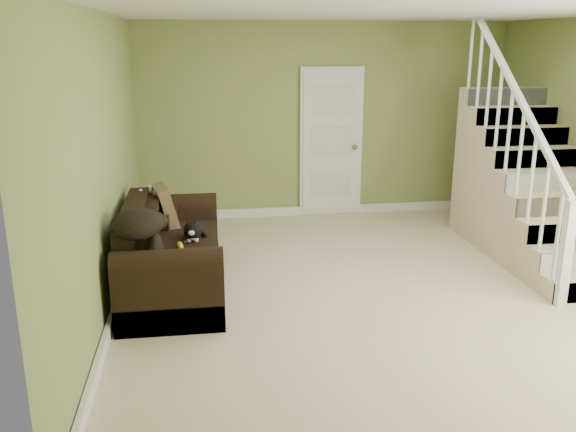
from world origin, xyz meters
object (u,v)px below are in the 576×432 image
object	(u,v)px
cat	(193,230)
banana	(180,246)
side_table	(152,235)
sofa	(169,257)

from	to	relation	value
cat	banana	xyz separation A→B (m)	(-0.12, -0.26, -0.06)
cat	banana	world-z (taller)	cat
side_table	banana	size ratio (longest dim) A/B	4.20
side_table	cat	xyz separation A→B (m)	(0.45, -0.62, 0.23)
cat	banana	bearing A→B (deg)	-111.65
sofa	banana	size ratio (longest dim) A/B	10.46
cat	banana	distance (m)	0.30
sofa	side_table	world-z (taller)	side_table
side_table	banana	distance (m)	0.96
sofa	side_table	bearing A→B (deg)	105.95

